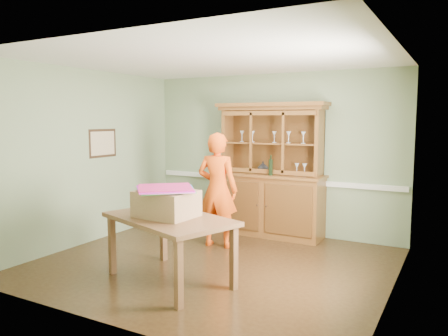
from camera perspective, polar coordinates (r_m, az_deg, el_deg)
The scene contains 14 objects.
floor at distance 6.02m, azimuth -1.42°, elevation -12.35°, with size 4.50×4.50×0.00m, color #422C15.
ceiling at distance 5.76m, azimuth -1.50°, elevation 14.03°, with size 4.50×4.50×0.00m, color white.
wall_back at distance 7.52m, azimuth 6.24°, elevation 1.88°, with size 4.50×4.50×0.00m, color gray.
wall_left at distance 7.13m, azimuth -17.28°, elevation 1.39°, with size 4.00×4.00×0.00m, color gray.
wall_right at distance 5.00m, azimuth 21.42°, elevation -0.75°, with size 4.00×4.00×0.00m, color gray.
wall_front at distance 4.14m, azimuth -15.55°, elevation -1.93°, with size 4.50×4.50×0.00m, color gray.
chair_rail at distance 7.55m, azimuth 6.13°, elevation -1.54°, with size 4.41×0.05×0.08m, color white.
framed_map at distance 7.32m, azimuth -15.52°, elevation 3.14°, with size 0.03×0.60×0.46m.
window_panel at distance 4.69m, azimuth 20.76°, elevation 0.68°, with size 0.03×0.96×1.36m.
china_hutch at distance 7.33m, azimuth 5.95°, elevation -2.76°, with size 1.87×0.62×2.20m.
dining_table at distance 5.25m, azimuth -7.13°, elevation -7.33°, with size 1.79×1.40×0.78m.
cardboard_box at distance 5.23m, azimuth -7.52°, elevation -4.63°, with size 0.66×0.53×0.31m, color #97734E.
kite_stack at distance 5.19m, azimuth -7.65°, elevation -2.73°, with size 0.88×0.88×0.04m.
person at distance 6.62m, azimuth -0.85°, elevation -2.88°, with size 0.63×0.42×1.74m, color #FB530F.
Camera 1 is at (2.88, -4.93, 1.93)m, focal length 35.00 mm.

